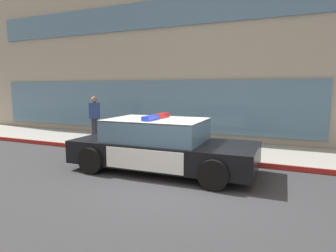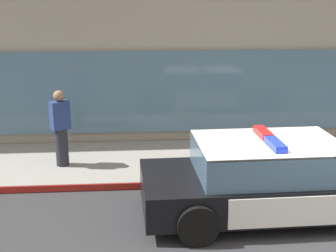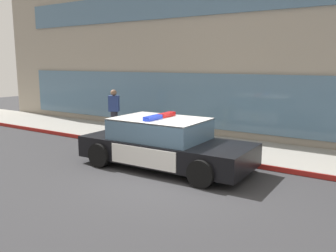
{
  "view_description": "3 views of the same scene",
  "coord_description": "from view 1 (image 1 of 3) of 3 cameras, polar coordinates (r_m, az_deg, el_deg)",
  "views": [
    {
      "loc": [
        2.23,
        -5.97,
        2.19
      ],
      "look_at": [
        -1.31,
        2.1,
        1.03
      ],
      "focal_mm": 30.76,
      "sensor_mm": 36.0,
      "label": 1
    },
    {
      "loc": [
        -3.47,
        -6.96,
        3.86
      ],
      "look_at": [
        -2.78,
        1.95,
        1.39
      ],
      "focal_mm": 50.99,
      "sensor_mm": 36.0,
      "label": 2
    },
    {
      "loc": [
        4.56,
        -7.25,
        2.91
      ],
      "look_at": [
        -2.01,
        2.62,
        0.81
      ],
      "focal_mm": 38.44,
      "sensor_mm": 36.0,
      "label": 3
    }
  ],
  "objects": [
    {
      "name": "police_cruiser",
      "position": [
        7.67,
        -1.36,
        -3.83
      ],
      "size": [
        4.88,
        2.26,
        1.49
      ],
      "rotation": [
        0.0,
        0.0,
        0.03
      ],
      "color": "black",
      "rests_on": "ground"
    },
    {
      "name": "fire_hydrant",
      "position": [
        9.9,
        -1.67,
        -2.29
      ],
      "size": [
        0.34,
        0.39,
        0.73
      ],
      "color": "gold",
      "rests_on": "sidewalk"
    },
    {
      "name": "ground",
      "position": [
        6.74,
        3.12,
        -11.45
      ],
      "size": [
        48.0,
        48.0,
        0.0
      ],
      "primitive_type": "plane",
      "color": "#303033"
    },
    {
      "name": "storefront_building",
      "position": [
        16.77,
        12.0,
        12.18
      ],
      "size": [
        25.36,
        10.74,
        7.2
      ],
      "color": "gray",
      "rests_on": "ground"
    },
    {
      "name": "pedestrian_on_sidewalk",
      "position": [
        11.86,
        -14.33,
        1.59
      ],
      "size": [
        0.48,
        0.42,
        1.71
      ],
      "rotation": [
        0.0,
        0.0,
        2.08
      ],
      "color": "#23232D",
      "rests_on": "sidewalk"
    },
    {
      "name": "sidewalk",
      "position": [
        10.03,
        10.37,
        -4.77
      ],
      "size": [
        48.0,
        2.85,
        0.15
      ],
      "primitive_type": "cube",
      "color": "gray",
      "rests_on": "ground"
    },
    {
      "name": "curb_red_paint",
      "position": [
        8.67,
        8.15,
        -6.67
      ],
      "size": [
        28.8,
        0.04,
        0.14
      ],
      "primitive_type": "cube",
      "color": "maroon",
      "rests_on": "ground"
    }
  ]
}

